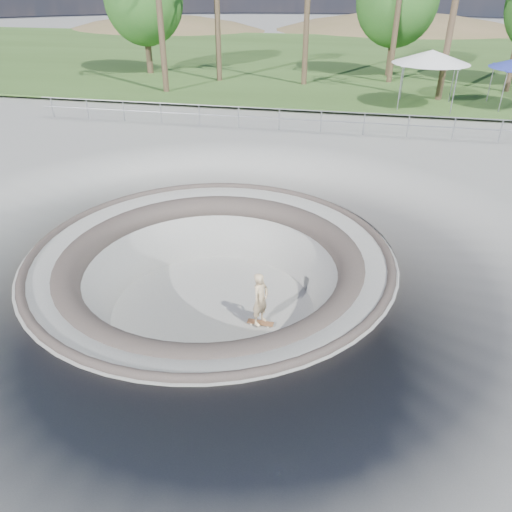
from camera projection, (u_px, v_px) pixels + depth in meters
name	position (u px, v px, depth m)	size (l,w,h in m)	color
ground	(211.00, 252.00, 14.08)	(180.00, 180.00, 0.00)	#A1A09B
skate_bowl	(213.00, 305.00, 15.00)	(14.00, 14.00, 4.10)	#A1A09B
grass_strip	(320.00, 59.00, 42.82)	(180.00, 36.00, 0.12)	#355522
distant_hills	(361.00, 91.00, 65.44)	(103.20, 45.00, 28.60)	brown
safety_railing	(279.00, 119.00, 23.92)	(25.00, 0.06, 1.03)	#9799A0
skateboard	(260.00, 323.00, 14.27)	(0.77, 0.25, 0.08)	brown
skater	(260.00, 299.00, 13.86)	(0.59, 0.38, 1.61)	beige
canopy_white	(432.00, 57.00, 26.68)	(5.78, 5.78, 2.93)	#9799A0
bushy_tree_left	(143.00, 0.00, 34.33)	(5.48, 4.98, 7.91)	brown
bushy_tree_mid	(397.00, 1.00, 33.56)	(5.49, 4.99, 7.92)	brown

